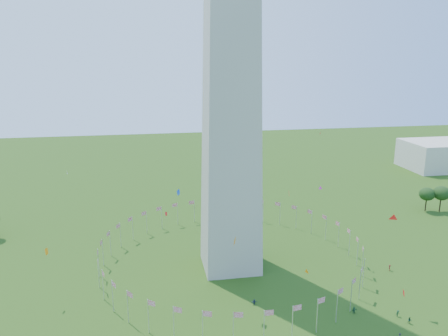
# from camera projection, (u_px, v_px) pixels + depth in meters

# --- Properties ---
(flag_ring) EXTENTS (80.24, 80.24, 9.00)m
(flag_ring) POSITION_uv_depth(u_px,v_px,m) (230.00, 252.00, 136.83)
(flag_ring) COLOR silver
(flag_ring) RESTS_ON ground
(gov_building_east_a) EXTENTS (50.00, 30.00, 16.00)m
(gov_building_east_a) POSITION_uv_depth(u_px,v_px,m) (448.00, 155.00, 256.90)
(gov_building_east_a) COLOR beige
(gov_building_east_a) RESTS_ON ground
(kites_aloft) EXTENTS (94.21, 70.97, 36.46)m
(kites_aloft) POSITION_uv_depth(u_px,v_px,m) (274.00, 231.00, 108.72)
(kites_aloft) COLOR red
(kites_aloft) RESTS_ON ground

